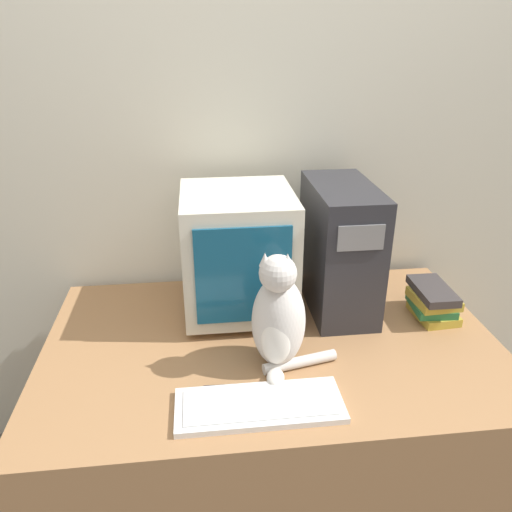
# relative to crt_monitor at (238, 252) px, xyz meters

# --- Properties ---
(wall_back) EXTENTS (7.00, 0.05, 2.50)m
(wall_back) POSITION_rel_crt_monitor_xyz_m (0.09, 0.31, 0.26)
(wall_back) COLOR beige
(wall_back) RESTS_ON ground_plane
(desk) EXTENTS (1.48, 0.93, 0.76)m
(desk) POSITION_rel_crt_monitor_xyz_m (0.09, -0.22, -0.61)
(desk) COLOR #9E7047
(desk) RESTS_ON ground_plane
(crt_monitor) EXTENTS (0.38, 0.40, 0.44)m
(crt_monitor) POSITION_rel_crt_monitor_xyz_m (0.00, 0.00, 0.00)
(crt_monitor) COLOR beige
(crt_monitor) RESTS_ON desk
(computer_tower) EXTENTS (0.21, 0.42, 0.46)m
(computer_tower) POSITION_rel_crt_monitor_xyz_m (0.36, -0.01, 0.00)
(computer_tower) COLOR #28282D
(computer_tower) RESTS_ON desk
(keyboard) EXTENTS (0.45, 0.18, 0.02)m
(keyboard) POSITION_rel_crt_monitor_xyz_m (0.01, -0.53, -0.22)
(keyboard) COLOR silver
(keyboard) RESTS_ON desk
(cat) EXTENTS (0.28, 0.24, 0.38)m
(cat) POSITION_rel_crt_monitor_xyz_m (0.09, -0.34, -0.07)
(cat) COLOR silver
(cat) RESTS_ON desk
(book_stack) EXTENTS (0.15, 0.21, 0.12)m
(book_stack) POSITION_rel_crt_monitor_xyz_m (0.67, -0.13, -0.17)
(book_stack) COLOR gold
(book_stack) RESTS_ON desk
(pen) EXTENTS (0.14, 0.01, 0.01)m
(pen) POSITION_rel_crt_monitor_xyz_m (-0.07, -0.43, -0.22)
(pen) COLOR black
(pen) RESTS_ON desk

